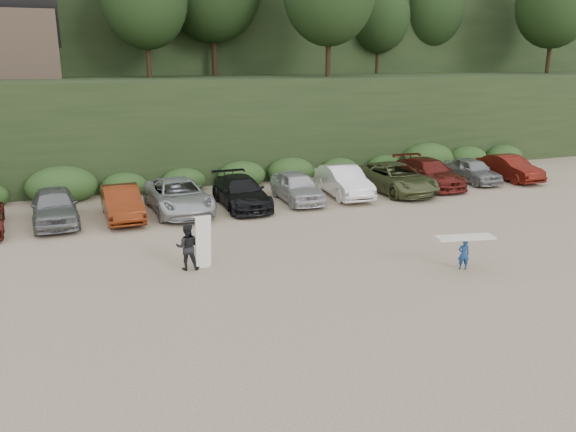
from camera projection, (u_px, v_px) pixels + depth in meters
name	position (u px, v px, depth m)	size (l,w,h in m)	color
ground	(327.00, 273.00, 19.54)	(120.00, 120.00, 0.00)	tan
hillside_backdrop	(151.00, 10.00, 48.63)	(90.00, 41.50, 28.00)	black
parked_cars	(220.00, 193.00, 27.84)	(39.18, 6.20, 1.63)	silver
child_surfer	(464.00, 247.00, 19.66)	(2.11, 1.00, 1.22)	navy
adult_surfer	(189.00, 246.00, 19.67)	(1.30, 0.82, 1.96)	black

